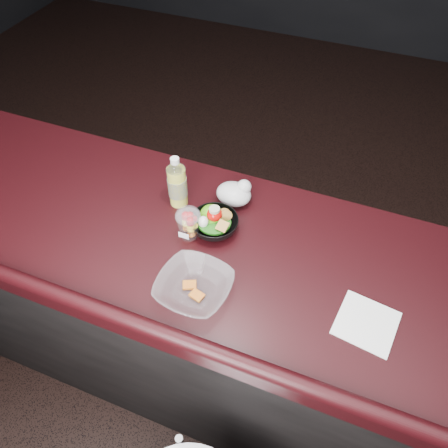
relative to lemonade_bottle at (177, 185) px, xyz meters
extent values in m
plane|color=black|center=(0.14, -0.43, -1.10)|extent=(8.00, 8.00, 0.00)
cube|color=black|center=(0.14, -0.13, -0.61)|extent=(4.00, 0.65, 0.98)
cube|color=black|center=(0.14, -0.13, -0.10)|extent=(4.06, 0.71, 0.04)
cylinder|color=gold|center=(0.00, 0.00, -0.01)|extent=(0.06, 0.06, 0.15)
cylinder|color=white|center=(0.00, 0.00, -0.01)|extent=(0.07, 0.07, 0.15)
cone|color=white|center=(0.00, 0.00, 0.08)|extent=(0.06, 0.06, 0.03)
cylinder|color=white|center=(0.00, 0.00, 0.11)|extent=(0.03, 0.03, 0.02)
cylinder|color=#072D99|center=(0.00, 0.00, -0.01)|extent=(0.07, 0.07, 0.07)
ellipsoid|color=white|center=(0.10, -0.12, 0.01)|extent=(0.08, 0.08, 0.05)
ellipsoid|color=#408E10|center=(0.14, -0.05, -0.05)|extent=(0.08, 0.08, 0.07)
cylinder|color=black|center=(0.14, -0.05, -0.01)|extent=(0.01, 0.01, 0.01)
ellipsoid|color=silver|center=(0.18, 0.07, -0.05)|extent=(0.12, 0.10, 0.07)
sphere|color=silver|center=(0.21, 0.09, -0.02)|extent=(0.05, 0.05, 0.05)
imported|color=black|center=(0.16, -0.07, -0.06)|extent=(0.17, 0.17, 0.05)
cylinder|color=#0F470C|center=(0.16, -0.07, -0.05)|extent=(0.11, 0.11, 0.01)
ellipsoid|color=#A60B07|center=(0.16, -0.06, -0.02)|extent=(0.05, 0.05, 0.04)
cylinder|color=beige|center=(0.16, -0.06, 0.00)|extent=(0.04, 0.04, 0.01)
ellipsoid|color=white|center=(0.14, -0.10, -0.03)|extent=(0.03, 0.03, 0.04)
imported|color=silver|center=(0.20, -0.32, -0.06)|extent=(0.23, 0.23, 0.05)
cube|color=#990F0C|center=(0.18, -0.31, -0.07)|extent=(0.05, 0.04, 0.01)
cube|color=#990F0C|center=(0.22, -0.34, -0.07)|extent=(0.05, 0.04, 0.01)
cube|color=white|center=(0.69, -0.24, -0.08)|extent=(0.18, 0.18, 0.00)
camera|label=1|loc=(0.54, -0.95, 1.02)|focal=35.00mm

